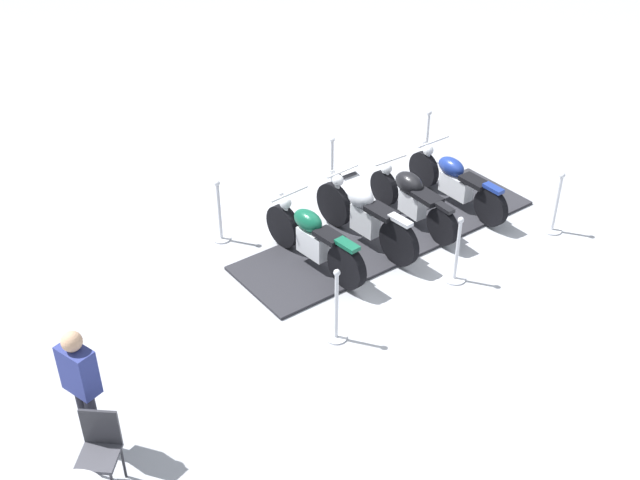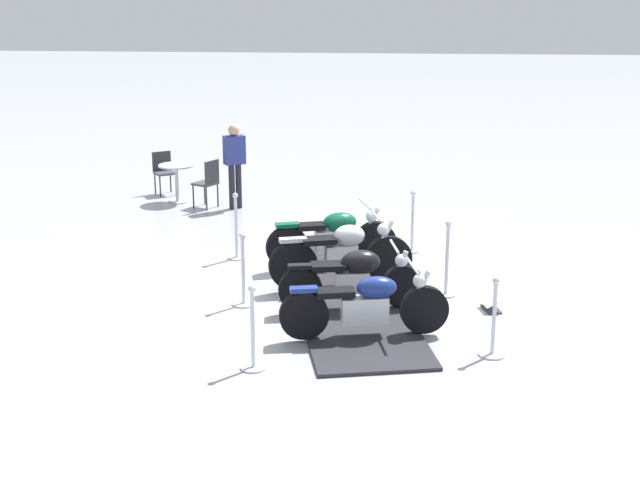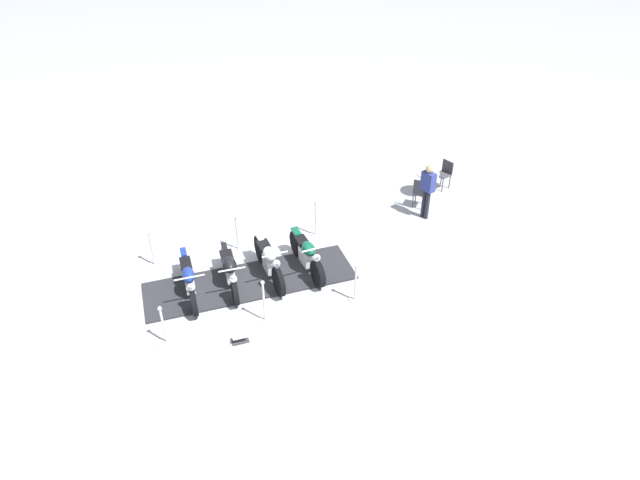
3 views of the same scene
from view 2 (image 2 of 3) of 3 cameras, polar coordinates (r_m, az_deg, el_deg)
The scene contains 17 objects.
ground_plane at distance 13.10m, azimuth 1.64°, elevation -3.75°, with size 80.00×80.00×0.00m, color #A8AAB2.
display_platform at distance 13.09m, azimuth 1.64°, elevation -3.65°, with size 5.10×1.48×0.05m, color #28282D.
motorcycle_navy at distance 11.60m, azimuth 2.97°, elevation -4.00°, with size 0.74×2.15×0.92m.
motorcycle_black at distance 12.48m, azimuth 2.18°, elevation -2.32°, with size 0.65×2.01×0.89m.
motorcycle_chrome at distance 13.38m, azimuth 1.43°, elevation -0.86°, with size 0.79×2.10×1.05m.
motorcycle_forest at distance 14.31m, azimuth 0.84°, elevation 0.12°, with size 0.84×2.03×0.99m.
stanchion_left_rear at distance 14.89m, azimuth -5.23°, elevation 0.28°, with size 0.30×0.30×1.10m.
stanchion_left_mid at distance 12.84m, azimuth -4.80°, elevation -2.64°, with size 0.33×0.33×1.06m.
stanchion_right_rear at distance 15.28m, azimuth 5.77°, elevation 0.64°, with size 0.28×0.28×1.05m.
stanchion_right_mid at distance 13.26m, azimuth 7.90°, elevation -1.77°, with size 0.29×0.29×1.13m.
stanchion_right_front at distance 11.35m, azimuth 10.75°, elevation -5.62°, with size 0.34×0.34×1.01m.
stanchion_left_front at distance 10.82m, azimuth -4.20°, elevation -6.31°, with size 0.31×0.31×1.04m.
info_placard at distance 12.91m, azimuth 10.63°, elevation -4.03°, with size 0.40×0.31×0.20m.
cafe_table at distance 18.64m, azimuth -8.93°, elevation 4.07°, with size 0.72×0.72×0.77m.
cafe_chair_near_table at distance 19.42m, azimuth -9.71°, elevation 4.34°, with size 0.55×0.55×0.88m.
cafe_chair_across_table at distance 18.11m, azimuth -7.00°, elevation 3.70°, with size 0.54×0.54×0.96m.
bystander_person at distance 17.93m, azimuth -5.35°, elevation 5.08°, with size 0.39×0.46×1.67m.
Camera 2 is at (12.27, 0.59, 4.54)m, focal length 51.36 mm.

